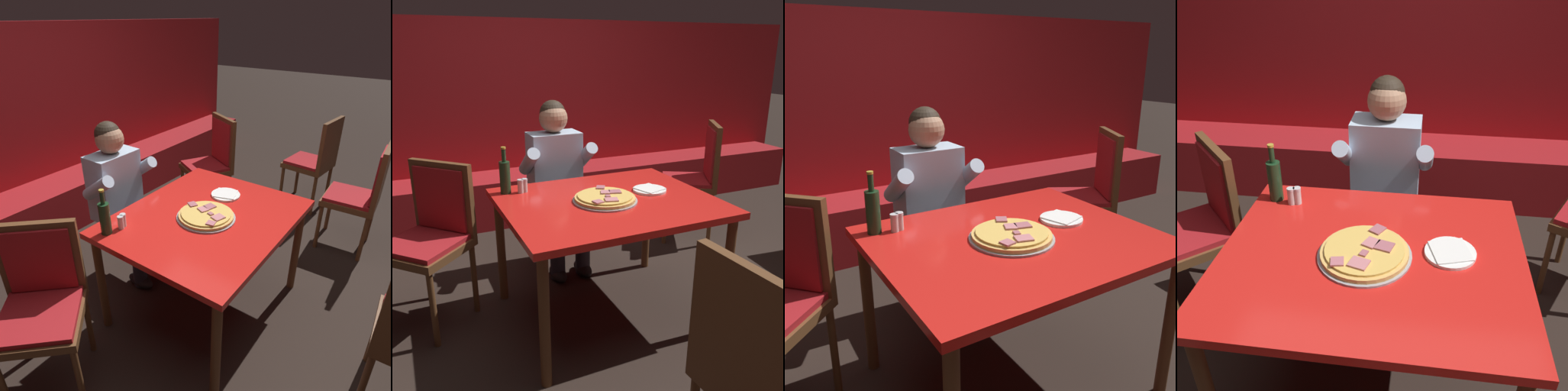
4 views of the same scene
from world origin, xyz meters
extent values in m
plane|color=black|center=(0.00, 0.00, 0.00)|extent=(24.00, 24.00, 0.00)
cube|color=#A3191E|center=(0.00, 2.18, 0.95)|extent=(6.80, 0.16, 1.90)
cube|color=#A3191E|center=(0.00, 1.86, 0.23)|extent=(6.46, 0.48, 0.46)
cylinder|color=brown|center=(0.56, -0.45, 0.37)|extent=(0.06, 0.06, 0.74)
cylinder|color=brown|center=(-0.56, 0.45, 0.37)|extent=(0.06, 0.06, 0.74)
cylinder|color=brown|center=(0.56, 0.45, 0.37)|extent=(0.06, 0.06, 0.74)
cube|color=red|center=(0.00, 0.00, 0.76)|extent=(1.24, 1.02, 0.04)
cylinder|color=#9E9EA3|center=(-0.03, -0.01, 0.78)|extent=(0.38, 0.38, 0.01)
cylinder|color=#DBA856|center=(-0.03, -0.01, 0.80)|extent=(0.36, 0.36, 0.02)
cylinder|color=#E0B251|center=(-0.03, -0.01, 0.81)|extent=(0.32, 0.32, 0.01)
cube|color=#C6757A|center=(-0.01, 0.02, 0.82)|extent=(0.08, 0.08, 0.01)
cube|color=#A85B66|center=(-0.02, -0.05, 0.82)|extent=(0.04, 0.04, 0.01)
cube|color=#A85B66|center=(0.01, 0.12, 0.82)|extent=(0.07, 0.08, 0.01)
cube|color=#A85B66|center=(0.05, 0.01, 0.82)|extent=(0.08, 0.08, 0.01)
cube|color=#C6757A|center=(-0.03, -0.11, 0.82)|extent=(0.09, 0.08, 0.01)
cube|color=#B76670|center=(-0.12, -0.11, 0.82)|extent=(0.06, 0.06, 0.01)
cylinder|color=white|center=(0.32, 0.05, 0.78)|extent=(0.21, 0.21, 0.01)
cube|color=white|center=(0.32, 0.05, 0.79)|extent=(0.19, 0.19, 0.01)
cylinder|color=#19381E|center=(-0.52, 0.37, 0.88)|extent=(0.07, 0.07, 0.20)
cylinder|color=#19381E|center=(-0.52, 0.37, 1.02)|extent=(0.03, 0.03, 0.08)
cylinder|color=#B29933|center=(-0.52, 0.37, 1.06)|extent=(0.03, 0.03, 0.01)
cylinder|color=silver|center=(-0.41, 0.35, 0.81)|extent=(0.04, 0.04, 0.07)
cylinder|color=silver|center=(-0.41, 0.35, 0.80)|extent=(0.03, 0.03, 0.04)
cylinder|color=silver|center=(-0.41, 0.35, 0.86)|extent=(0.04, 0.04, 0.01)
cylinder|color=silver|center=(-0.44, 0.34, 0.81)|extent=(0.04, 0.04, 0.07)
cylinder|color=#28231E|center=(-0.44, 0.34, 0.80)|extent=(0.03, 0.03, 0.04)
cylinder|color=silver|center=(-0.44, 0.34, 0.86)|extent=(0.04, 0.04, 0.01)
ellipsoid|color=black|center=(-0.13, 0.54, 0.04)|extent=(0.11, 0.24, 0.09)
ellipsoid|color=black|center=(0.07, 0.54, 0.04)|extent=(0.11, 0.24, 0.09)
cylinder|color=#282833|center=(-0.13, 0.54, 0.23)|extent=(0.11, 0.11, 0.43)
cylinder|color=#282833|center=(0.07, 0.54, 0.23)|extent=(0.11, 0.11, 0.43)
cube|color=#282833|center=(-0.03, 0.64, 0.51)|extent=(0.34, 0.40, 0.12)
cube|color=silver|center=(-0.03, 0.84, 0.78)|extent=(0.38, 0.22, 0.52)
cylinder|color=silver|center=(-0.25, 0.76, 0.86)|extent=(0.09, 0.30, 0.25)
cylinder|color=silver|center=(0.19, 0.76, 0.86)|extent=(0.09, 0.30, 0.25)
sphere|color=tan|center=(-0.03, 0.84, 1.15)|extent=(0.21, 0.21, 0.21)
sphere|color=#2D2319|center=(-0.03, 0.85, 1.18)|extent=(0.19, 0.19, 0.19)
cylinder|color=brown|center=(1.12, 1.08, 0.23)|extent=(0.04, 0.04, 0.47)
cylinder|color=brown|center=(0.93, 0.74, 0.23)|extent=(0.04, 0.04, 0.47)
cylinder|color=brown|center=(1.45, 0.89, 0.23)|extent=(0.04, 0.04, 0.47)
cylinder|color=brown|center=(1.26, 0.56, 0.23)|extent=(0.04, 0.04, 0.47)
cube|color=brown|center=(1.19, 0.82, 0.49)|extent=(0.60, 0.60, 0.05)
cube|color=#A3191E|center=(1.19, 0.82, 0.53)|extent=(0.55, 0.55, 0.03)
cube|color=brown|center=(1.37, 0.72, 0.77)|extent=(0.25, 0.40, 0.51)
cube|color=#A3191E|center=(1.34, 0.73, 0.77)|extent=(0.20, 0.33, 0.43)
cylinder|color=brown|center=(-0.76, 0.36, 0.24)|extent=(0.04, 0.04, 0.47)
cube|color=brown|center=(-0.89, 0.51, 0.75)|extent=(0.33, 0.34, 0.46)
camera|label=1|loc=(-1.64, -1.09, 1.95)|focal=32.00mm
camera|label=2|loc=(-1.10, -2.18, 1.63)|focal=40.00mm
camera|label=3|loc=(-1.07, -1.46, 1.56)|focal=40.00mm
camera|label=4|loc=(0.20, -1.39, 1.88)|focal=40.00mm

